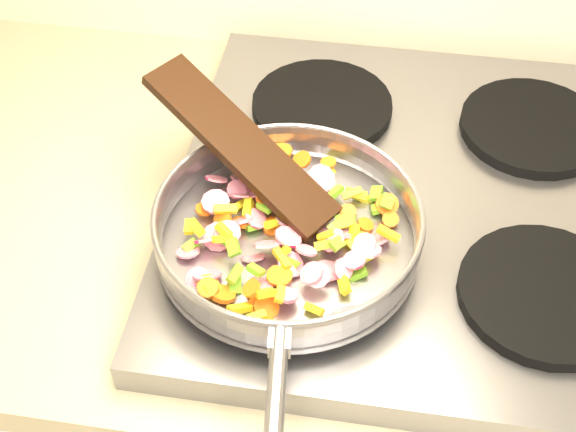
# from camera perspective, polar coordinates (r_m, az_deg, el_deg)

# --- Properties ---
(cooktop) EXTENTS (0.60, 0.60, 0.04)m
(cooktop) POSITION_cam_1_polar(r_m,az_deg,el_deg) (1.01, 9.26, 0.77)
(cooktop) COLOR #939399
(cooktop) RESTS_ON counter_top
(grate_fl) EXTENTS (0.19, 0.19, 0.02)m
(grate_fl) POSITION_cam_1_polar(r_m,az_deg,el_deg) (0.90, 0.14, -3.34)
(grate_fl) COLOR black
(grate_fl) RESTS_ON cooktop
(grate_fr) EXTENTS (0.19, 0.19, 0.02)m
(grate_fr) POSITION_cam_1_polar(r_m,az_deg,el_deg) (0.91, 17.84, -5.29)
(grate_fr) COLOR black
(grate_fr) RESTS_ON cooktop
(grate_bl) EXTENTS (0.19, 0.19, 0.02)m
(grate_bl) POSITION_cam_1_polar(r_m,az_deg,el_deg) (1.10, 2.43, 7.85)
(grate_bl) COLOR black
(grate_bl) RESTS_ON cooktop
(grate_br) EXTENTS (0.19, 0.19, 0.02)m
(grate_br) POSITION_cam_1_polar(r_m,az_deg,el_deg) (1.11, 17.00, 6.09)
(grate_br) COLOR black
(grate_br) RESTS_ON cooktop
(saute_pan) EXTENTS (0.33, 0.50, 0.05)m
(saute_pan) POSITION_cam_1_polar(r_m,az_deg,el_deg) (0.88, -0.01, -0.89)
(saute_pan) COLOR #9E9EA5
(saute_pan) RESTS_ON grate_fl
(vegetable_heap) EXTENTS (0.25, 0.28, 0.04)m
(vegetable_heap) POSITION_cam_1_polar(r_m,az_deg,el_deg) (0.89, -0.12, -1.17)
(vegetable_heap) COLOR #6AB023
(vegetable_heap) RESTS_ON saute_pan
(wooden_spatula) EXTENTS (0.25, 0.19, 0.10)m
(wooden_spatula) POSITION_cam_1_polar(r_m,az_deg,el_deg) (0.92, -3.40, 5.11)
(wooden_spatula) COLOR black
(wooden_spatula) RESTS_ON saute_pan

